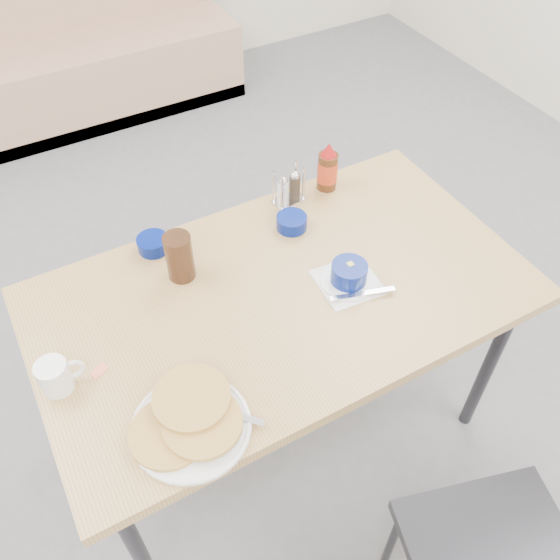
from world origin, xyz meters
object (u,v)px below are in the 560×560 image
coffee_mug (56,376)px  condiment_caddy (289,190)px  booth_bench (73,56)px  butter_bowl (292,222)px  amber_tumbler (179,257)px  grits_setting (349,276)px  pancake_plate (190,422)px  syrup_bottle (328,169)px  creamer_bowl (153,244)px  dining_table (283,305)px

coffee_mug → condiment_caddy: (0.85, 0.35, -0.00)m
booth_bench → butter_bowl: 2.36m
amber_tumbler → grits_setting: bearing=-32.7°
booth_bench → coffee_mug: 2.66m
coffee_mug → pancake_plate: bearing=-47.5°
booth_bench → condiment_caddy: bearing=-84.5°
grits_setting → condiment_caddy: (0.03, 0.40, 0.01)m
syrup_bottle → booth_bench: bearing=99.3°
booth_bench → creamer_bowl: size_ratio=19.87×
grits_setting → amber_tumbler: (-0.41, 0.26, 0.04)m
dining_table → amber_tumbler: amber_tumbler is taller
butter_bowl → syrup_bottle: size_ratio=0.55×
condiment_caddy → syrup_bottle: 0.15m
grits_setting → pancake_plate: bearing=-160.7°
grits_setting → condiment_caddy: bearing=85.5°
booth_bench → condiment_caddy: size_ratio=15.12×
grits_setting → butter_bowl: size_ratio=2.01×
condiment_caddy → creamer_bowl: bearing=172.4°
amber_tumbler → condiment_caddy: (0.44, 0.14, -0.03)m
booth_bench → amber_tumbler: bearing=-95.5°
coffee_mug → syrup_bottle: 1.05m
dining_table → syrup_bottle: size_ratio=8.02×
coffee_mug → condiment_caddy: size_ratio=0.92×
pancake_plate → creamer_bowl: pancake_plate is taller
butter_bowl → dining_table: bearing=-125.2°
coffee_mug → amber_tumbler: amber_tumbler is taller
booth_bench → butter_bowl: (0.16, -2.31, 0.43)m
grits_setting → syrup_bottle: syrup_bottle is taller
coffee_mug → grits_setting: 0.82m
grits_setting → amber_tumbler: size_ratio=1.30×
butter_bowl → amber_tumbler: (-0.38, -0.02, 0.05)m
booth_bench → butter_bowl: booth_bench is taller
pancake_plate → syrup_bottle: (0.76, 0.61, 0.05)m
booth_bench → syrup_bottle: bearing=-80.7°
pancake_plate → butter_bowl: (0.55, 0.49, 0.00)m
coffee_mug → dining_table: bearing=0.7°
dining_table → condiment_caddy: condiment_caddy is taller
coffee_mug → condiment_caddy: bearing=22.3°
butter_bowl → amber_tumbler: size_ratio=0.64×
dining_table → syrup_bottle: syrup_bottle is taller
creamer_bowl → butter_bowl: 0.43m
syrup_bottle → dining_table: bearing=-136.6°
creamer_bowl → amber_tumbler: 0.16m
creamer_bowl → syrup_bottle: (0.62, 0.00, 0.05)m
coffee_mug → creamer_bowl: coffee_mug is taller
coffee_mug → butter_bowl: (0.79, 0.23, -0.02)m
booth_bench → dining_table: 2.56m
pancake_plate → grits_setting: 0.61m
pancake_plate → amber_tumbler: (0.17, 0.46, 0.05)m
butter_bowl → syrup_bottle: bearing=30.3°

